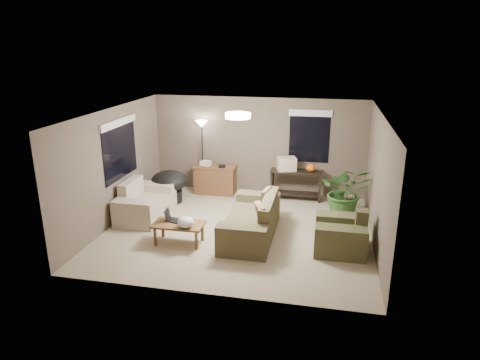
% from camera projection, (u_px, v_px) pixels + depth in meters
% --- Properties ---
extents(room_shell, '(5.50, 5.50, 5.50)m').
position_uv_depth(room_shell, '(238.00, 174.00, 8.73)').
color(room_shell, tan).
rests_on(room_shell, ground).
extents(main_sofa, '(0.95, 2.20, 0.85)m').
position_uv_depth(main_sofa, '(253.00, 222.00, 8.76)').
color(main_sofa, brown).
rests_on(main_sofa, ground).
extents(throw_pillows, '(0.40, 1.39, 0.47)m').
position_uv_depth(throw_pillows, '(266.00, 207.00, 8.61)').
color(throw_pillows, '#8C7251').
rests_on(throw_pillows, main_sofa).
extents(loveseat, '(0.90, 1.60, 0.85)m').
position_uv_depth(loveseat, '(145.00, 204.00, 9.74)').
color(loveseat, beige).
rests_on(loveseat, ground).
extents(armchair, '(0.95, 1.00, 0.85)m').
position_uv_depth(armchair, '(341.00, 236.00, 8.15)').
color(armchair, '#4C4C2E').
rests_on(armchair, ground).
extents(coffee_table, '(1.00, 0.55, 0.42)m').
position_uv_depth(coffee_table, '(179.00, 226.00, 8.41)').
color(coffee_table, brown).
rests_on(coffee_table, ground).
extents(laptop, '(0.39, 0.31, 0.24)m').
position_uv_depth(laptop, '(172.00, 218.00, 8.49)').
color(laptop, black).
rests_on(laptop, coffee_table).
extents(plastic_bag, '(0.35, 0.32, 0.22)m').
position_uv_depth(plastic_bag, '(186.00, 222.00, 8.17)').
color(plastic_bag, white).
rests_on(plastic_bag, coffee_table).
extents(desk, '(1.10, 0.50, 0.75)m').
position_uv_depth(desk, '(215.00, 180.00, 11.21)').
color(desk, brown).
rests_on(desk, ground).
extents(desk_papers, '(0.71, 0.30, 0.12)m').
position_uv_depth(desk_papers, '(209.00, 164.00, 11.10)').
color(desk_papers, silver).
rests_on(desk_papers, desk).
extents(console_table, '(1.30, 0.40, 0.75)m').
position_uv_depth(console_table, '(296.00, 183.00, 10.77)').
color(console_table, black).
rests_on(console_table, ground).
extents(pumpkin, '(0.29, 0.29, 0.19)m').
position_uv_depth(pumpkin, '(311.00, 168.00, 10.57)').
color(pumpkin, orange).
rests_on(pumpkin, console_table).
extents(cardboard_box, '(0.52, 0.45, 0.33)m').
position_uv_depth(cardboard_box, '(287.00, 164.00, 10.67)').
color(cardboard_box, beige).
rests_on(cardboard_box, console_table).
extents(papasan_chair, '(1.15, 1.15, 0.80)m').
position_uv_depth(papasan_chair, '(169.00, 184.00, 10.57)').
color(papasan_chair, black).
rests_on(papasan_chair, ground).
extents(floor_lamp, '(0.32, 0.32, 1.91)m').
position_uv_depth(floor_lamp, '(202.00, 133.00, 10.97)').
color(floor_lamp, black).
rests_on(floor_lamp, ground).
extents(ceiling_fixture, '(0.50, 0.50, 0.10)m').
position_uv_depth(ceiling_fixture, '(238.00, 116.00, 8.37)').
color(ceiling_fixture, white).
rests_on(ceiling_fixture, room_shell).
extents(houseplant, '(1.09, 1.21, 0.94)m').
position_uv_depth(houseplant, '(345.00, 197.00, 9.67)').
color(houseplant, '#2D5923').
rests_on(houseplant, ground).
extents(cat_scratching_post, '(0.32, 0.32, 0.50)m').
position_uv_depth(cat_scratching_post, '(349.00, 207.00, 9.76)').
color(cat_scratching_post, tan).
rests_on(cat_scratching_post, ground).
extents(window_left, '(0.05, 1.56, 1.33)m').
position_uv_depth(window_left, '(119.00, 139.00, 9.38)').
color(window_left, black).
rests_on(window_left, room_shell).
extents(window_back, '(1.06, 0.05, 1.33)m').
position_uv_depth(window_back, '(310.00, 128.00, 10.62)').
color(window_back, black).
rests_on(window_back, room_shell).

